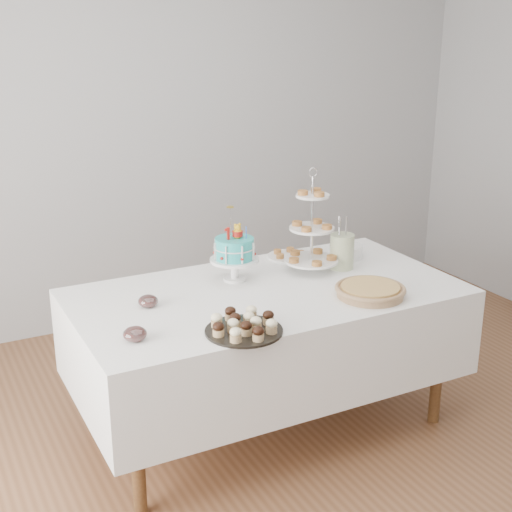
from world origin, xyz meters
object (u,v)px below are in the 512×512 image
tiered_stand (312,229)px  jam_bowl_a (135,334)px  jam_bowl_b (148,301)px  table (267,332)px  cupcake_tray (244,324)px  plate_stack (346,251)px  utensil_pitcher (342,250)px  pastry_plate (289,255)px  pie (370,290)px  birthday_cake (235,261)px

tiered_stand → jam_bowl_a: size_ratio=5.52×
tiered_stand → jam_bowl_b: tiered_stand is taller
table → cupcake_tray: size_ratio=5.66×
table → plate_stack: 0.74m
plate_stack → utensil_pitcher: (-0.12, -0.14, 0.07)m
cupcake_tray → tiered_stand: tiered_stand is taller
cupcake_tray → pastry_plate: cupcake_tray is taller
pie → jam_bowl_a: jam_bowl_a is taller
table → tiered_stand: 0.59m
plate_stack → pastry_plate: plate_stack is taller
table → jam_bowl_b: size_ratio=20.24×
pie → jam_bowl_b: bearing=159.6°
pastry_plate → birthday_cake: bearing=-156.1°
plate_stack → pastry_plate: 0.32m
pie → plate_stack: (0.23, 0.55, 0.01)m
table → cupcake_tray: 0.57m
tiered_stand → plate_stack: size_ratio=3.03×
pie → birthday_cake: bearing=133.9°
table → birthday_cake: size_ratio=4.96×
birthday_cake → tiered_stand: size_ratio=0.69×
pastry_plate → jam_bowl_a: 1.29m
utensil_pitcher → plate_stack: bearing=29.9°
cupcake_tray → plate_stack: (0.96, 0.64, -0.00)m
birthday_cake → plate_stack: bearing=7.5°
table → pie: size_ratio=5.57×
tiered_stand → pie: bearing=-81.8°
cupcake_tray → plate_stack: cupcake_tray is taller
table → cupcake_tray: cupcake_tray is taller
table → pie: 0.57m
table → pastry_plate: (0.35, 0.39, 0.24)m
cupcake_tray → pastry_plate: bearing=49.4°
birthday_cake → pastry_plate: 0.48m
table → pie: pie is taller
plate_stack → pastry_plate: (-0.29, 0.14, -0.02)m
birthday_cake → tiered_stand: tiered_stand is taller
birthday_cake → pastry_plate: (0.43, 0.19, -0.09)m
tiered_stand → cupcake_tray: bearing=-141.2°
tiered_stand → plate_stack: bearing=19.8°
table → tiered_stand: tiered_stand is taller
cupcake_tray → jam_bowl_a: 0.46m
jam_bowl_a → jam_bowl_b: jam_bowl_a is taller
birthday_cake → jam_bowl_b: (-0.51, -0.13, -0.08)m
table → birthday_cake: (-0.08, 0.20, 0.33)m
cupcake_tray → tiered_stand: bearing=38.8°
table → pie: bearing=-36.5°
pastry_plate → jam_bowl_a: size_ratio=2.35×
cupcake_tray → pie: size_ratio=0.98×
plate_stack → utensil_pitcher: utensil_pitcher is taller
birthday_cake → plate_stack: birthday_cake is taller
birthday_cake → pie: 0.71m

